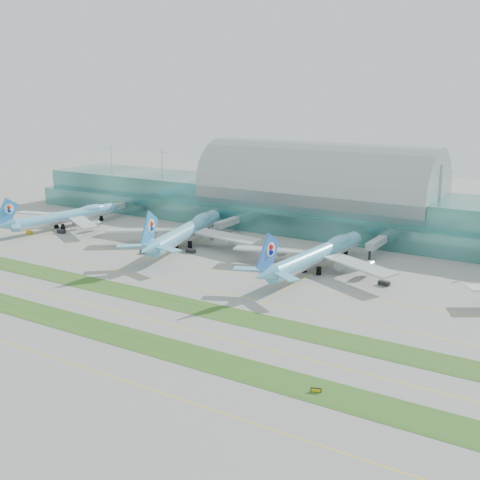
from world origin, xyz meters
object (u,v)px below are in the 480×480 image
Objects in this scene: terminal at (317,200)px; airliner_a at (66,216)px; taxiway_sign_east at (316,390)px; airliner_b at (187,230)px; airliner_c at (318,254)px.

airliner_a is at bearing -148.19° from terminal.
airliner_b is at bearing 121.26° from taxiway_sign_east.
airliner_c is (140.13, -2.03, 0.61)m from airliner_a.
terminal is 174.06m from taxiway_sign_east.
airliner_c is 97.60m from taxiway_sign_east.
airliner_b is at bearing -179.84° from airliner_c.
airliner_c is (32.17, -68.98, -7.55)m from terminal.
airliner_c reaches higher than airliner_a.
airliner_a is (-107.96, -66.96, -8.16)m from terminal.
airliner_a is 0.91× the size of airliner_c.
taxiway_sign_east is at bearing -54.94° from airliner_b.
airliner_a is at bearing 135.90° from taxiway_sign_east.
terminal reaches higher than airliner_a.
airliner_b reaches higher than airliner_c.
taxiway_sign_east is (40.32, -88.67, -6.15)m from airliner_c.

